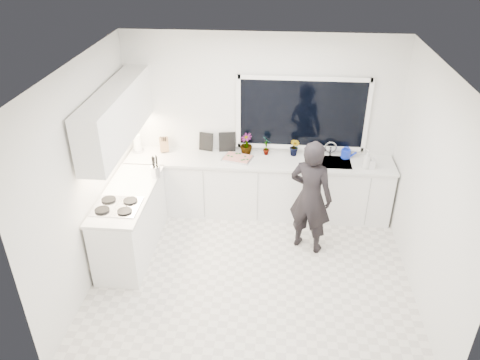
{
  "coord_description": "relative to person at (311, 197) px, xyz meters",
  "views": [
    {
      "loc": [
        0.25,
        -4.71,
        4.06
      ],
      "look_at": [
        -0.19,
        0.4,
        1.15
      ],
      "focal_mm": 35.0,
      "sensor_mm": 36.0,
      "label": 1
    }
  ],
  "objects": [
    {
      "name": "picture_frame_small",
      "position": [
        -1.23,
        1.07,
        0.26
      ],
      "size": [
        0.25,
        0.06,
        0.3
      ],
      "primitive_type": "cube",
      "rotation": [
        0.0,
        0.0,
        0.14
      ],
      "color": "black",
      "rests_on": "countertop_back"
    },
    {
      "name": "ceiling",
      "position": [
        -0.72,
        -0.62,
        1.9
      ],
      "size": [
        4.0,
        3.5,
        0.02
      ],
      "primitive_type": "cube",
      "color": "white",
      "rests_on": "wall_back"
    },
    {
      "name": "sink",
      "position": [
        0.33,
        0.83,
        0.06
      ],
      "size": [
        0.58,
        0.42,
        0.14
      ],
      "primitive_type": "cube",
      "color": "silver",
      "rests_on": "countertop_back"
    },
    {
      "name": "paper_towel_roll",
      "position": [
        -2.57,
        0.93,
        0.24
      ],
      "size": [
        0.13,
        0.13,
        0.26
      ],
      "primitive_type": "cylinder",
      "rotation": [
        0.0,
        0.0,
        0.2
      ],
      "color": "white",
      "rests_on": "countertop_back"
    },
    {
      "name": "faucet",
      "position": [
        0.33,
        1.03,
        0.22
      ],
      "size": [
        0.03,
        0.03,
        0.22
      ],
      "primitive_type": "cylinder",
      "color": "silver",
      "rests_on": "countertop_back"
    },
    {
      "name": "knife_block",
      "position": [
        -2.18,
        0.97,
        0.22
      ],
      "size": [
        0.16,
        0.14,
        0.22
      ],
      "primitive_type": "cube",
      "rotation": [
        0.0,
        0.0,
        0.34
      ],
      "color": "#996647",
      "rests_on": "countertop_back"
    },
    {
      "name": "floor",
      "position": [
        -0.72,
        -0.62,
        -0.82
      ],
      "size": [
        4.0,
        3.5,
        0.02
      ],
      "primitive_type": "cube",
      "color": "beige",
      "rests_on": "ground"
    },
    {
      "name": "picture_frame_large",
      "position": [
        -1.55,
        1.07,
        0.25
      ],
      "size": [
        0.22,
        0.07,
        0.28
      ],
      "primitive_type": "cube",
      "rotation": [
        0.0,
        0.0,
        -0.24
      ],
      "color": "black",
      "rests_on": "countertop_back"
    },
    {
      "name": "utensil_crock",
      "position": [
        -2.11,
        0.18,
        0.19
      ],
      "size": [
        0.16,
        0.16,
        0.16
      ],
      "primitive_type": "cylinder",
      "rotation": [
        0.0,
        0.0,
        0.32
      ],
      "color": "#BABABF",
      "rests_on": "countertop_left"
    },
    {
      "name": "wall_back",
      "position": [
        -0.72,
        1.14,
        0.54
      ],
      "size": [
        4.0,
        0.02,
        2.7
      ],
      "primitive_type": "cube",
      "color": "white",
      "rests_on": "ground"
    },
    {
      "name": "countertop_back",
      "position": [
        -0.72,
        0.82,
        0.09
      ],
      "size": [
        3.94,
        0.62,
        0.04
      ],
      "primitive_type": "cube",
      "color": "silver",
      "rests_on": "base_cabinets_back"
    },
    {
      "name": "countertop_left",
      "position": [
        -2.39,
        -0.27,
        0.09
      ],
      "size": [
        0.62,
        1.6,
        0.04
      ],
      "primitive_type": "cube",
      "color": "silver",
      "rests_on": "base_cabinets_left"
    },
    {
      "name": "pizza",
      "position": [
        -1.04,
        0.8,
        0.14
      ],
      "size": [
        0.44,
        0.36,
        0.01
      ],
      "primitive_type": "cube",
      "rotation": [
        0.0,
        0.0,
        -0.27
      ],
      "color": "red",
      "rests_on": "pizza_tray"
    },
    {
      "name": "person",
      "position": [
        0.0,
        0.0,
        0.0
      ],
      "size": [
        0.7,
        0.6,
        1.62
      ],
      "primitive_type": "imported",
      "rotation": [
        0.0,
        0.0,
        2.71
      ],
      "color": "black",
      "rests_on": "floor"
    },
    {
      "name": "wall_right",
      "position": [
        1.29,
        -0.62,
        0.54
      ],
      "size": [
        0.02,
        3.5,
        2.7
      ],
      "primitive_type": "cube",
      "color": "white",
      "rests_on": "ground"
    },
    {
      "name": "wall_left",
      "position": [
        -2.73,
        -0.62,
        0.54
      ],
      "size": [
        0.02,
        3.5,
        2.7
      ],
      "primitive_type": "cube",
      "color": "white",
      "rests_on": "ground"
    },
    {
      "name": "stovetop",
      "position": [
        -2.41,
        -0.62,
        0.12
      ],
      "size": [
        0.56,
        0.48,
        0.03
      ],
      "primitive_type": "cube",
      "color": "black",
      "rests_on": "countertop_left"
    },
    {
      "name": "soap_bottles",
      "position": [
        0.83,
        0.68,
        0.23
      ],
      "size": [
        0.2,
        0.14,
        0.28
      ],
      "color": "#D8BF66",
      "rests_on": "countertop_back"
    },
    {
      "name": "window",
      "position": [
        -0.12,
        1.11,
        0.74
      ],
      "size": [
        1.8,
        0.02,
        1.0
      ],
      "primitive_type": "cube",
      "color": "black",
      "rests_on": "wall_back"
    },
    {
      "name": "base_cabinets_left",
      "position": [
        -2.39,
        -0.27,
        -0.37
      ],
      "size": [
        0.58,
        1.6,
        0.88
      ],
      "primitive_type": "cube",
      "color": "white",
      "rests_on": "floor"
    },
    {
      "name": "watering_can",
      "position": [
        0.55,
        0.99,
        0.17
      ],
      "size": [
        0.18,
        0.18,
        0.13
      ],
      "primitive_type": "cylinder",
      "rotation": [
        0.0,
        0.0,
        0.35
      ],
      "color": "#142DBF",
      "rests_on": "countertop_back"
    },
    {
      "name": "upper_cabinets",
      "position": [
        -2.51,
        0.08,
        1.04
      ],
      "size": [
        0.34,
        2.1,
        0.7
      ],
      "primitive_type": "cube",
      "color": "white",
      "rests_on": "wall_left"
    },
    {
      "name": "base_cabinets_back",
      "position": [
        -0.72,
        0.83,
        -0.37
      ],
      "size": [
        3.92,
        0.58,
        0.88
      ],
      "primitive_type": "cube",
      "color": "white",
      "rests_on": "floor"
    },
    {
      "name": "herb_plants",
      "position": [
        -0.67,
        0.99,
        0.26
      ],
      "size": [
        0.95,
        0.26,
        0.33
      ],
      "color": "#26662D",
      "rests_on": "countertop_back"
    },
    {
      "name": "pizza_tray",
      "position": [
        -1.04,
        0.8,
        0.12
      ],
      "size": [
        0.48,
        0.41,
        0.03
      ],
      "primitive_type": "cube",
      "rotation": [
        0.0,
        0.0,
        -0.27
      ],
      "color": "silver",
      "rests_on": "countertop_back"
    }
  ]
}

